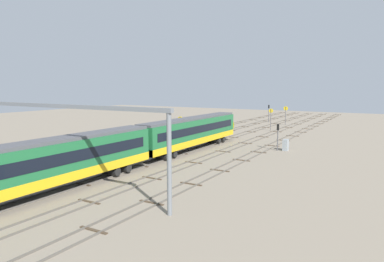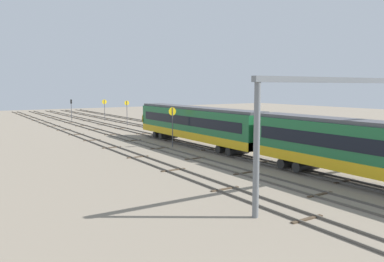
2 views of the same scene
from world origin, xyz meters
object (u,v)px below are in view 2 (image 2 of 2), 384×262
speed_sign_near_foreground (127,109)px  relay_cabinet (238,129)px  signal_light_trackside_approach (71,107)px  signal_light_trackside_departure (236,118)px  speed_sign_far_trackside (172,121)px  speed_sign_mid_trackside (105,106)px  overhead_gantry (382,102)px

speed_sign_near_foreground → relay_cabinet: speed_sign_near_foreground is taller
signal_light_trackside_approach → signal_light_trackside_departure: (-39.85, -14.34, -0.38)m
speed_sign_far_trackside → signal_light_trackside_approach: (44.82, 0.28, -0.24)m
speed_sign_mid_trackside → signal_light_trackside_departure: bearing=-166.4°
speed_sign_near_foreground → speed_sign_far_trackside: speed_sign_far_trackside is taller
overhead_gantry → signal_light_trackside_departure: size_ratio=6.08×
overhead_gantry → signal_light_trackside_approach: size_ratio=5.25×
speed_sign_mid_trackside → relay_cabinet: bearing=-164.5°
signal_light_trackside_departure → relay_cabinet: (0.70, -1.03, -1.80)m
overhead_gantry → relay_cabinet: (30.90, -12.08, -5.54)m
speed_sign_near_foreground → signal_light_trackside_departure: 24.31m
speed_sign_mid_trackside → relay_cabinet: size_ratio=2.75×
overhead_gantry → relay_cabinet: 33.64m
relay_cabinet → speed_sign_mid_trackside: bearing=15.5°
signal_light_trackside_departure → signal_light_trackside_approach: bearing=19.8°
overhead_gantry → signal_light_trackside_departure: overhead_gantry is taller
overhead_gantry → speed_sign_near_foreground: (53.03, -2.69, -3.27)m
overhead_gantry → relay_cabinet: size_ratio=14.35×
speed_sign_mid_trackside → signal_light_trackside_departure: speed_sign_mid_trackside is taller
overhead_gantry → signal_light_trackside_approach: overhead_gantry is taller
overhead_gantry → signal_light_trackside_approach: 70.20m
signal_light_trackside_approach → relay_cabinet: (-39.14, -15.36, -2.18)m
speed_sign_far_trackside → speed_sign_near_foreground: bearing=-11.6°
speed_sign_mid_trackside → signal_light_trackside_departure: 35.96m
signal_light_trackside_departure → speed_sign_far_trackside: bearing=109.5°
signal_light_trackside_departure → speed_sign_near_foreground: bearing=20.1°
relay_cabinet → speed_sign_far_trackside: bearing=110.6°
speed_sign_mid_trackside → speed_sign_near_foreground: bearing=-179.4°
speed_sign_far_trackside → relay_cabinet: 16.30m
signal_light_trackside_approach → relay_cabinet: size_ratio=2.73×
speed_sign_mid_trackside → signal_light_trackside_departure: (-34.94, -8.48, -0.50)m
speed_sign_far_trackside → relay_cabinet: bearing=-69.4°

